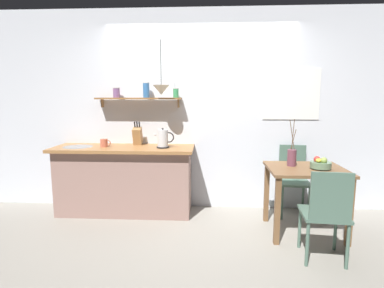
{
  "coord_description": "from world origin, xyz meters",
  "views": [
    {
      "loc": [
        0.12,
        -3.65,
        1.55
      ],
      "look_at": [
        -0.1,
        0.25,
        0.95
      ],
      "focal_mm": 29.1,
      "sensor_mm": 36.0,
      "label": 1
    }
  ],
  "objects_px": {
    "dining_chair_near": "(326,211)",
    "dining_chair_far": "(293,176)",
    "electric_kettle": "(163,139)",
    "knife_block": "(138,136)",
    "dining_table": "(306,180)",
    "fruit_bowl": "(320,164)",
    "twig_vase": "(292,157)",
    "pendant_lamp": "(161,90)",
    "coffee_mug_by_sink": "(104,143)"
  },
  "relations": [
    {
      "from": "dining_chair_far",
      "to": "coffee_mug_by_sink",
      "type": "relative_size",
      "value": 6.56
    },
    {
      "from": "twig_vase",
      "to": "coffee_mug_by_sink",
      "type": "height_order",
      "value": "twig_vase"
    },
    {
      "from": "pendant_lamp",
      "to": "dining_chair_far",
      "type": "bearing_deg",
      "value": 4.88
    },
    {
      "from": "dining_chair_far",
      "to": "fruit_bowl",
      "type": "relative_size",
      "value": 4.05
    },
    {
      "from": "electric_kettle",
      "to": "pendant_lamp",
      "type": "height_order",
      "value": "pendant_lamp"
    },
    {
      "from": "dining_table",
      "to": "dining_chair_near",
      "type": "distance_m",
      "value": 0.66
    },
    {
      "from": "knife_block",
      "to": "dining_chair_far",
      "type": "bearing_deg",
      "value": -1.51
    },
    {
      "from": "dining_chair_near",
      "to": "dining_chair_far",
      "type": "relative_size",
      "value": 0.99
    },
    {
      "from": "twig_vase",
      "to": "electric_kettle",
      "type": "distance_m",
      "value": 1.58
    },
    {
      "from": "coffee_mug_by_sink",
      "to": "dining_chair_near",
      "type": "bearing_deg",
      "value": -24.6
    },
    {
      "from": "electric_kettle",
      "to": "dining_chair_near",
      "type": "bearing_deg",
      "value": -33.06
    },
    {
      "from": "dining_chair_far",
      "to": "pendant_lamp",
      "type": "xyz_separation_m",
      "value": [
        -1.72,
        -0.15,
        1.13
      ]
    },
    {
      "from": "knife_block",
      "to": "dining_table",
      "type": "bearing_deg",
      "value": -17.85
    },
    {
      "from": "fruit_bowl",
      "to": "twig_vase",
      "type": "height_order",
      "value": "twig_vase"
    },
    {
      "from": "dining_chair_far",
      "to": "knife_block",
      "type": "height_order",
      "value": "knife_block"
    },
    {
      "from": "dining_table",
      "to": "twig_vase",
      "type": "xyz_separation_m",
      "value": [
        -0.14,
        0.09,
        0.24
      ]
    },
    {
      "from": "dining_table",
      "to": "dining_chair_far",
      "type": "height_order",
      "value": "dining_chair_far"
    },
    {
      "from": "electric_kettle",
      "to": "knife_block",
      "type": "relative_size",
      "value": 0.8
    },
    {
      "from": "dining_chair_far",
      "to": "knife_block",
      "type": "relative_size",
      "value": 2.83
    },
    {
      "from": "coffee_mug_by_sink",
      "to": "electric_kettle",
      "type": "bearing_deg",
      "value": -2.43
    },
    {
      "from": "fruit_bowl",
      "to": "electric_kettle",
      "type": "distance_m",
      "value": 1.88
    },
    {
      "from": "twig_vase",
      "to": "knife_block",
      "type": "relative_size",
      "value": 1.68
    },
    {
      "from": "knife_block",
      "to": "pendant_lamp",
      "type": "height_order",
      "value": "pendant_lamp"
    },
    {
      "from": "dining_chair_near",
      "to": "knife_block",
      "type": "relative_size",
      "value": 2.8
    },
    {
      "from": "knife_block",
      "to": "electric_kettle",
      "type": "bearing_deg",
      "value": -30.23
    },
    {
      "from": "dining_chair_far",
      "to": "electric_kettle",
      "type": "xyz_separation_m",
      "value": [
        -1.7,
        -0.17,
        0.51
      ]
    },
    {
      "from": "knife_block",
      "to": "coffee_mug_by_sink",
      "type": "xyz_separation_m",
      "value": [
        -0.4,
        -0.19,
        -0.07
      ]
    },
    {
      "from": "electric_kettle",
      "to": "fruit_bowl",
      "type": "bearing_deg",
      "value": -15.14
    },
    {
      "from": "fruit_bowl",
      "to": "knife_block",
      "type": "bearing_deg",
      "value": 162.0
    },
    {
      "from": "dining_table",
      "to": "electric_kettle",
      "type": "bearing_deg",
      "value": 165.27
    },
    {
      "from": "dining_chair_far",
      "to": "twig_vase",
      "type": "distance_m",
      "value": 0.65
    },
    {
      "from": "fruit_bowl",
      "to": "coffee_mug_by_sink",
      "type": "distance_m",
      "value": 2.64
    },
    {
      "from": "dining_chair_near",
      "to": "dining_table",
      "type": "bearing_deg",
      "value": 90.06
    },
    {
      "from": "dining_table",
      "to": "fruit_bowl",
      "type": "distance_m",
      "value": 0.24
    },
    {
      "from": "twig_vase",
      "to": "pendant_lamp",
      "type": "distance_m",
      "value": 1.77
    },
    {
      "from": "dining_table",
      "to": "electric_kettle",
      "type": "relative_size",
      "value": 3.27
    },
    {
      "from": "fruit_bowl",
      "to": "twig_vase",
      "type": "relative_size",
      "value": 0.42
    },
    {
      "from": "dining_chair_near",
      "to": "dining_chair_far",
      "type": "xyz_separation_m",
      "value": [
        0.02,
        1.26,
        0.0
      ]
    },
    {
      "from": "dining_table",
      "to": "twig_vase",
      "type": "distance_m",
      "value": 0.29
    },
    {
      "from": "twig_vase",
      "to": "pendant_lamp",
      "type": "bearing_deg",
      "value": 166.74
    },
    {
      "from": "electric_kettle",
      "to": "coffee_mug_by_sink",
      "type": "xyz_separation_m",
      "value": [
        -0.78,
        0.03,
        -0.06
      ]
    },
    {
      "from": "coffee_mug_by_sink",
      "to": "pendant_lamp",
      "type": "distance_m",
      "value": 1.02
    },
    {
      "from": "dining_chair_near",
      "to": "pendant_lamp",
      "type": "xyz_separation_m",
      "value": [
        -1.69,
        1.11,
        1.13
      ]
    },
    {
      "from": "twig_vase",
      "to": "pendant_lamp",
      "type": "xyz_separation_m",
      "value": [
        -1.55,
        0.37,
        0.77
      ]
    },
    {
      "from": "dining_chair_far",
      "to": "dining_chair_near",
      "type": "bearing_deg",
      "value": -91.08
    },
    {
      "from": "dining_chair_far",
      "to": "knife_block",
      "type": "xyz_separation_m",
      "value": [
        -2.08,
        0.05,
        0.52
      ]
    },
    {
      "from": "dining_chair_near",
      "to": "knife_block",
      "type": "height_order",
      "value": "knife_block"
    },
    {
      "from": "dining_table",
      "to": "knife_block",
      "type": "relative_size",
      "value": 2.62
    },
    {
      "from": "dining_chair_near",
      "to": "coffee_mug_by_sink",
      "type": "height_order",
      "value": "coffee_mug_by_sink"
    },
    {
      "from": "dining_chair_near",
      "to": "fruit_bowl",
      "type": "xyz_separation_m",
      "value": [
        0.13,
        0.6,
        0.32
      ]
    }
  ]
}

